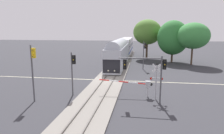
# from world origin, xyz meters

# --- Properties ---
(ground_plane) EXTENTS (220.00, 220.00, 0.00)m
(ground_plane) POSITION_xyz_m (0.00, 0.00, 0.00)
(ground_plane) COLOR #333338
(road_centre_stripe) EXTENTS (44.00, 0.20, 0.01)m
(road_centre_stripe) POSITION_xyz_m (0.00, 0.00, 0.00)
(road_centre_stripe) COLOR beige
(road_centre_stripe) RESTS_ON ground
(railway_track) EXTENTS (4.40, 80.00, 0.32)m
(railway_track) POSITION_xyz_m (0.00, 0.00, 0.10)
(railway_track) COLOR gray
(railway_track) RESTS_ON ground
(commuter_train) EXTENTS (3.04, 39.08, 5.16)m
(commuter_train) POSITION_xyz_m (0.00, 20.24, 2.79)
(commuter_train) COLOR #B2B7C1
(commuter_train) RESTS_ON railway_track
(crossing_gate_near) EXTENTS (6.00, 0.40, 1.85)m
(crossing_gate_near) POSITION_xyz_m (4.74, -6.69, 1.43)
(crossing_gate_near) COLOR #B7B7BC
(crossing_gate_near) RESTS_ON ground
(crossing_signal_mast) EXTENTS (1.36, 0.44, 3.99)m
(crossing_signal_mast) POSITION_xyz_m (6.26, -7.46, 2.44)
(crossing_signal_mast) COLOR #B2B2B7
(crossing_signal_mast) RESTS_ON ground
(traffic_signal_near_left) EXTENTS (0.53, 0.38, 5.88)m
(traffic_signal_near_left) POSITION_xyz_m (-6.15, -9.93, 3.93)
(traffic_signal_near_left) COLOR #4C4C51
(traffic_signal_near_left) RESTS_ON ground
(traffic_signal_median) EXTENTS (0.53, 0.38, 4.93)m
(traffic_signal_median) POSITION_xyz_m (-2.86, -7.40, 3.31)
(traffic_signal_median) COLOR #4C4C51
(traffic_signal_median) RESTS_ON ground
(traffic_signal_far_side) EXTENTS (0.53, 0.38, 5.23)m
(traffic_signal_far_side) POSITION_xyz_m (5.13, 9.14, 3.51)
(traffic_signal_far_side) COLOR #4C4C51
(traffic_signal_far_side) RESTS_ON ground
(traffic_signal_near_right) EXTENTS (4.68, 0.38, 4.85)m
(traffic_signal_near_right) POSITION_xyz_m (5.36, -8.67, 3.64)
(traffic_signal_near_right) COLOR #4C4C51
(traffic_signal_near_right) RESTS_ON ground
(maple_right_background) EXTENTS (6.72, 6.72, 8.87)m
(maple_right_background) POSITION_xyz_m (15.25, 16.03, 6.12)
(maple_right_background) COLOR #4C3828
(maple_right_background) RESTS_ON ground
(oak_far_right) EXTENTS (6.96, 6.96, 9.50)m
(oak_far_right) POSITION_xyz_m (11.57, 18.96, 5.60)
(oak_far_right) COLOR #4C3828
(oak_far_right) RESTS_ON ground
(elm_centre_background) EXTENTS (7.11, 7.11, 9.96)m
(elm_centre_background) POSITION_xyz_m (5.93, 23.91, 6.79)
(elm_centre_background) COLOR #4C3828
(elm_centre_background) RESTS_ON ground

